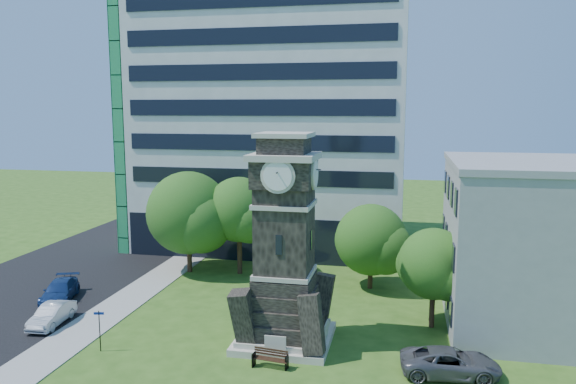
% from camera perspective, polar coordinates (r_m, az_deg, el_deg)
% --- Properties ---
extents(ground, '(160.00, 160.00, 0.00)m').
position_cam_1_polar(ground, '(33.06, -6.39, -15.78)').
color(ground, '#2D5117').
rests_on(ground, ground).
extents(sidewalk, '(3.00, 70.00, 0.06)m').
position_cam_1_polar(sidewalk, '(40.93, -17.10, -11.19)').
color(sidewalk, gray).
rests_on(sidewalk, ground).
extents(street, '(14.00, 80.00, 0.02)m').
position_cam_1_polar(street, '(45.53, -26.65, -9.74)').
color(street, black).
rests_on(street, ground).
extents(clock_tower, '(5.40, 5.40, 12.22)m').
position_cam_1_polar(clock_tower, '(32.35, -0.35, -6.33)').
color(clock_tower, beige).
rests_on(clock_tower, ground).
extents(office_tall, '(26.20, 15.11, 28.60)m').
position_cam_1_polar(office_tall, '(55.89, -1.42, 9.21)').
color(office_tall, white).
rests_on(office_tall, ground).
extents(office_low, '(15.20, 12.20, 10.40)m').
position_cam_1_polar(office_low, '(38.92, 27.07, -4.84)').
color(office_low, gray).
rests_on(office_low, ground).
extents(car_street_mid, '(1.78, 4.11, 1.32)m').
position_cam_1_polar(car_street_mid, '(39.18, -22.86, -11.42)').
color(car_street_mid, '#A6AAAE').
rests_on(car_street_mid, ground).
extents(car_street_north, '(3.37, 5.16, 1.39)m').
position_cam_1_polar(car_street_north, '(43.63, -22.17, -9.29)').
color(car_street_north, navy).
rests_on(car_street_north, ground).
extents(car_east_lot, '(5.26, 2.84, 1.40)m').
position_cam_1_polar(car_east_lot, '(31.09, 16.17, -16.31)').
color(car_east_lot, '#515156').
rests_on(car_east_lot, ground).
extents(park_bench, '(1.90, 0.51, 0.98)m').
position_cam_1_polar(park_bench, '(30.90, -1.79, -16.49)').
color(park_bench, black).
rests_on(park_bench, ground).
extents(street_sign, '(0.57, 0.06, 2.37)m').
position_cam_1_polar(street_sign, '(34.00, -18.61, -12.79)').
color(street_sign, black).
rests_on(street_sign, ground).
extents(tree_nw, '(7.53, 6.85, 8.45)m').
position_cam_1_polar(tree_nw, '(46.98, -9.98, -2.33)').
color(tree_nw, '#332114').
rests_on(tree_nw, ground).
extents(tree_nc, '(5.86, 5.33, 8.05)m').
position_cam_1_polar(tree_nc, '(45.90, -4.91, -2.05)').
color(tree_nc, '#332114').
rests_on(tree_nc, ground).
extents(tree_ne, '(5.92, 5.38, 6.48)m').
position_cam_1_polar(tree_ne, '(42.74, 8.53, -5.00)').
color(tree_ne, '#332114').
rests_on(tree_ne, ground).
extents(tree_east, '(4.86, 4.42, 6.29)m').
position_cam_1_polar(tree_east, '(36.02, 14.68, -7.32)').
color(tree_east, '#332114').
rests_on(tree_east, ground).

